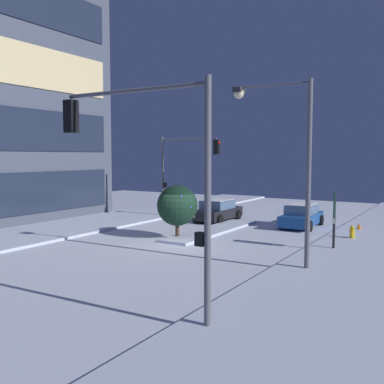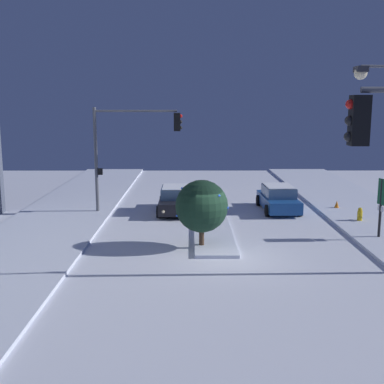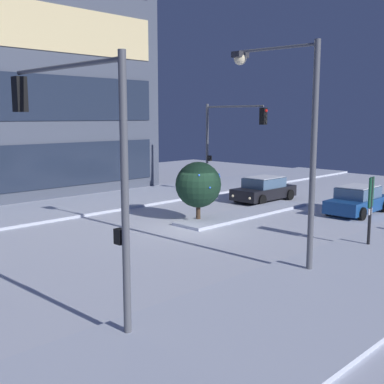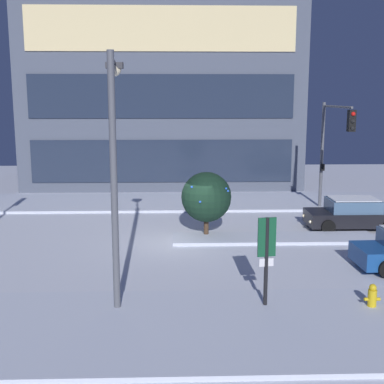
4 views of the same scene
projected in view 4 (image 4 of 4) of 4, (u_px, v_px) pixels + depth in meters
The scene contains 10 objects.
ground at pixel (183, 243), 22.48m from camera, with size 52.00×52.00×0.00m, color silver.
curb_strip_near at pixel (188, 328), 14.07m from camera, with size 52.00×5.20×0.14m, color silver.
curb_strip_far at pixel (181, 202), 30.87m from camera, with size 52.00×5.20×0.14m, color silver.
median_strip at pixel (274, 238), 22.98m from camera, with size 9.00×1.80×0.14m, color silver.
car_far at pixel (352, 214), 24.85m from camera, with size 4.46×2.09×1.49m.
traffic_light_corner_far_right at pixel (333, 139), 26.75m from camera, with size 0.32×4.93×5.96m.
street_lamp_arched at pixel (114, 142), 15.32m from camera, with size 0.61×3.22×7.52m.
fire_hydrant at pixel (372, 298), 15.32m from camera, with size 0.48×0.26×0.83m.
parking_info_sign at pixel (266, 252), 15.18m from camera, with size 0.55×0.15×2.81m.
decorated_tree_median at pixel (206, 197), 23.15m from camera, with size 2.25×2.26×2.97m.
Camera 4 is at (-0.33, -21.71, 6.27)m, focal length 48.45 mm.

